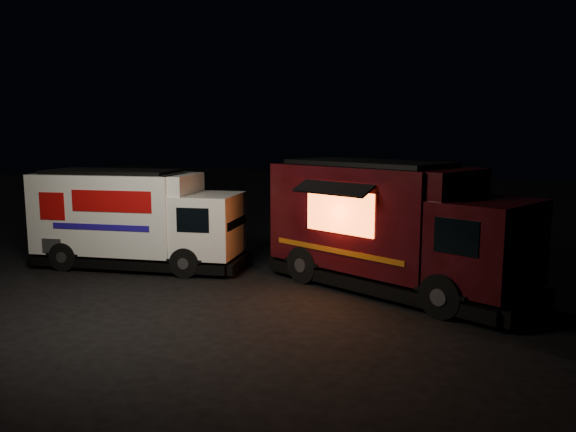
# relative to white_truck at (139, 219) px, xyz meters

# --- Properties ---
(ground) EXTENTS (80.00, 80.00, 0.00)m
(ground) POSITION_rel_white_truck_xyz_m (3.43, -0.61, -1.46)
(ground) COLOR black
(ground) RESTS_ON ground
(white_truck) EXTENTS (6.80, 3.75, 2.93)m
(white_truck) POSITION_rel_white_truck_xyz_m (0.00, 0.00, 0.00)
(white_truck) COLOR white
(white_truck) RESTS_ON ground
(red_truck) EXTENTS (7.56, 4.73, 3.31)m
(red_truck) POSITION_rel_white_truck_xyz_m (7.65, 0.94, 0.19)
(red_truck) COLOR #3D0B12
(red_truck) RESTS_ON ground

